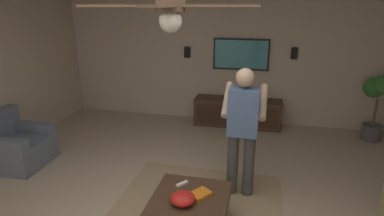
{
  "coord_description": "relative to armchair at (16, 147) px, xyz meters",
  "views": [
    {
      "loc": [
        -2.49,
        -0.82,
        2.33
      ],
      "look_at": [
        1.38,
        0.07,
        1.02
      ],
      "focal_mm": 29.44,
      "sensor_mm": 36.0,
      "label": 1
    }
  ],
  "objects": [
    {
      "name": "wall_back_tv",
      "position": [
        2.71,
        -2.74,
        1.03
      ],
      "size": [
        0.1,
        6.69,
        2.62
      ],
      "primitive_type": "cube",
      "color": "#BCA893",
      "rests_on": "ground"
    },
    {
      "name": "armchair",
      "position": [
        0.0,
        0.0,
        0.0
      ],
      "size": [
        0.82,
        0.83,
        0.82
      ],
      "rotation": [
        0.0,
        0.0,
        -1.54
      ],
      "color": "slate",
      "rests_on": "ground"
    },
    {
      "name": "coffee_table",
      "position": [
        -0.94,
        -2.9,
        0.02
      ],
      "size": [
        1.0,
        0.8,
        0.4
      ],
      "color": "#422B1C",
      "rests_on": "ground"
    },
    {
      "name": "media_console",
      "position": [
        2.37,
        -3.11,
        -0.0
      ],
      "size": [
        0.45,
        1.7,
        0.55
      ],
      "rotation": [
        0.0,
        0.0,
        3.14
      ],
      "color": "#422B1C",
      "rests_on": "ground"
    },
    {
      "name": "tv",
      "position": [
        2.61,
        -3.11,
        1.12
      ],
      "size": [
        0.05,
        1.08,
        0.61
      ],
      "rotation": [
        0.0,
        0.0,
        3.14
      ],
      "color": "black"
    },
    {
      "name": "person_standing",
      "position": [
        -0.02,
        -3.36,
        0.65
      ],
      "size": [
        0.54,
        0.54,
        1.64
      ],
      "rotation": [
        0.0,
        0.0,
        -0.02
      ],
      "color": "#3F3F3F",
      "rests_on": "ground"
    },
    {
      "name": "potted_plant_tall",
      "position": [
        2.2,
        -5.54,
        0.5
      ],
      "size": [
        0.47,
        0.54,
        1.2
      ],
      "color": "#4C4C51",
      "rests_on": "ground"
    },
    {
      "name": "bowl",
      "position": [
        -0.97,
        -2.85,
        0.18
      ],
      "size": [
        0.26,
        0.26,
        0.12
      ],
      "primitive_type": "ellipsoid",
      "color": "red",
      "rests_on": "coffee_table"
    },
    {
      "name": "remote_white",
      "position": [
        -0.63,
        -2.76,
        0.13
      ],
      "size": [
        0.14,
        0.13,
        0.02
      ],
      "primitive_type": "cube",
      "rotation": [
        0.0,
        0.0,
        2.45
      ],
      "color": "white",
      "rests_on": "coffee_table"
    },
    {
      "name": "book",
      "position": [
        -0.79,
        -3.0,
        0.14
      ],
      "size": [
        0.27,
        0.26,
        0.04
      ],
      "primitive_type": "cube",
      "rotation": [
        0.0,
        0.0,
        5.65
      ],
      "color": "orange",
      "rests_on": "coffee_table"
    },
    {
      "name": "vase_round",
      "position": [
        2.33,
        -3.52,
        0.38
      ],
      "size": [
        0.22,
        0.22,
        0.22
      ],
      "primitive_type": "sphere",
      "color": "gold",
      "rests_on": "media_console"
    },
    {
      "name": "wall_speaker_left",
      "position": [
        2.63,
        -4.11,
        1.17
      ],
      "size": [
        0.06,
        0.12,
        0.22
      ],
      "primitive_type": "cube",
      "color": "black"
    },
    {
      "name": "wall_speaker_right",
      "position": [
        2.63,
        -2.02,
        1.12
      ],
      "size": [
        0.06,
        0.12,
        0.22
      ],
      "primitive_type": "cube",
      "color": "black"
    },
    {
      "name": "ceiling_fan",
      "position": [
        -1.48,
        -2.91,
        2.01
      ],
      "size": [
        1.19,
        1.18,
        0.46
      ],
      "color": "#4C3828"
    }
  ]
}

